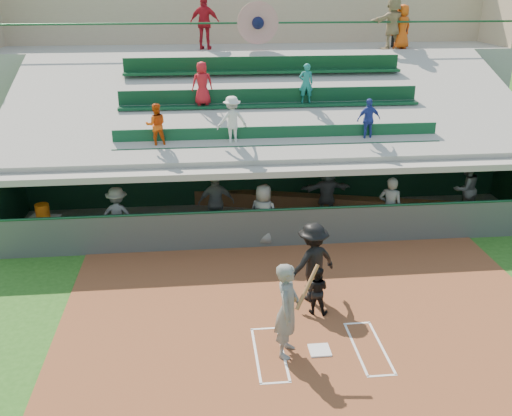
{
  "coord_description": "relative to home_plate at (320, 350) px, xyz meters",
  "views": [
    {
      "loc": [
        -2.28,
        -9.5,
        7.03
      ],
      "look_at": [
        -0.94,
        3.5,
        1.8
      ],
      "focal_mm": 40.0,
      "sensor_mm": 36.0,
      "label": 1
    }
  ],
  "objects": [
    {
      "name": "ground",
      "position": [
        0.0,
        0.0,
        -0.04
      ],
      "size": [
        100.0,
        100.0,
        0.0
      ],
      "primitive_type": "plane",
      "color": "#235317",
      "rests_on": "ground"
    },
    {
      "name": "dirt_slab",
      "position": [
        0.0,
        0.5,
        -0.03
      ],
      "size": [
        11.0,
        9.0,
        0.02
      ],
      "primitive_type": "cube",
      "color": "brown",
      "rests_on": "ground"
    },
    {
      "name": "home_plate",
      "position": [
        0.0,
        0.0,
        0.0
      ],
      "size": [
        0.43,
        0.43,
        0.03
      ],
      "primitive_type": "cube",
      "color": "silver",
      "rests_on": "dirt_slab"
    },
    {
      "name": "batters_box_chalk",
      "position": [
        0.0,
        0.0,
        -0.01
      ],
      "size": [
        2.65,
        1.85,
        0.01
      ],
      "color": "white",
      "rests_on": "dirt_slab"
    },
    {
      "name": "dugout_floor",
      "position": [
        0.0,
        6.75,
        -0.02
      ],
      "size": [
        16.0,
        3.5,
        0.04
      ],
      "primitive_type": "cube",
      "color": "gray",
      "rests_on": "ground"
    },
    {
      "name": "concourse_slab",
      "position": [
        0.0,
        13.5,
        2.26
      ],
      "size": [
        20.0,
        3.0,
        4.6
      ],
      "primitive_type": "cube",
      "color": "gray",
      "rests_on": "ground"
    },
    {
      "name": "grandstand",
      "position": [
        -0.01,
        10.51,
        2.23
      ],
      "size": [
        20.4,
        10.4,
        7.8
      ],
      "color": "#474C47",
      "rests_on": "ground"
    },
    {
      "name": "batter_at_plate",
      "position": [
        -0.68,
        0.01,
        0.99
      ],
      "size": [
        0.98,
        0.85,
        2.0
      ],
      "color": "#5A5D58",
      "rests_on": "dirt_slab"
    },
    {
      "name": "catcher",
      "position": [
        0.21,
        1.44,
        0.55
      ],
      "size": [
        0.66,
        0.59,
        1.14
      ],
      "primitive_type": "imported",
      "rotation": [
        0.0,
        0.0,
        2.8
      ],
      "color": "black",
      "rests_on": "dirt_slab"
    },
    {
      "name": "home_umpire",
      "position": [
        0.23,
        2.07,
        0.94
      ],
      "size": [
        1.42,
        1.17,
        1.91
      ],
      "primitive_type": "imported",
      "rotation": [
        0.0,
        0.0,
        3.58
      ],
      "color": "black",
      "rests_on": "dirt_slab"
    },
    {
      "name": "dugout_bench",
      "position": [
        0.17,
        7.9,
        0.24
      ],
      "size": [
        15.4,
        4.62,
        0.47
      ],
      "primitive_type": "cube",
      "rotation": [
        0.0,
        0.0,
        -0.27
      ],
      "color": "brown",
      "rests_on": "dugout_floor"
    },
    {
      "name": "white_table",
      "position": [
        -6.77,
        5.91,
        0.37
      ],
      "size": [
        0.97,
        0.82,
        0.74
      ],
      "primitive_type": "cube",
      "rotation": [
        0.0,
        0.0,
        -0.25
      ],
      "color": "silver",
      "rests_on": "dugout_floor"
    },
    {
      "name": "water_cooler",
      "position": [
        -6.77,
        5.96,
        0.94
      ],
      "size": [
        0.39,
        0.39,
        0.39
      ],
      "primitive_type": "cylinder",
      "color": "orange",
      "rests_on": "white_table"
    },
    {
      "name": "dugout_player_a",
      "position": [
        -4.65,
        5.7,
        0.83
      ],
      "size": [
        1.12,
        0.72,
        1.65
      ],
      "primitive_type": "imported",
      "rotation": [
        0.0,
        0.0,
        3.04
      ],
      "color": "#60625D",
      "rests_on": "dugout_floor"
    },
    {
      "name": "dugout_player_b",
      "position": [
        -1.85,
        6.12,
        0.92
      ],
      "size": [
        1.1,
        0.53,
        1.83
      ],
      "primitive_type": "imported",
      "rotation": [
        0.0,
        0.0,
        3.22
      ],
      "color": "#525550",
      "rests_on": "dugout_floor"
    },
    {
      "name": "dugout_player_c",
      "position": [
        -0.55,
        5.21,
        0.88
      ],
      "size": [
        1.01,
        0.89,
        1.75
      ],
      "primitive_type": "imported",
      "rotation": [
        0.0,
        0.0,
        2.66
      ],
      "color": "#5B5E58",
      "rests_on": "dugout_floor"
    },
    {
      "name": "dugout_player_d",
      "position": [
        1.64,
        6.92,
        0.87
      ],
      "size": [
        1.62,
        0.58,
        1.72
      ],
      "primitive_type": "imported",
      "rotation": [
        0.0,
        0.0,
        3.19
      ],
      "color": "#51534E",
      "rests_on": "dugout_floor"
    },
    {
      "name": "dugout_player_e",
      "position": [
        3.11,
        5.22,
        0.93
      ],
      "size": [
        0.8,
        0.71,
        1.84
      ],
      "primitive_type": "imported",
      "rotation": [
        0.0,
        0.0,
        2.65
      ],
      "color": "#535550",
      "rests_on": "dugout_floor"
    },
    {
      "name": "dugout_player_f",
      "position": [
        5.98,
        6.53,
        0.92
      ],
      "size": [
        1.06,
        0.93,
        1.84
      ],
      "primitive_type": "imported",
      "rotation": [
        0.0,
        0.0,
        3.44
      ],
      "color": "#5E605B",
      "rests_on": "dugout_floor"
    },
    {
      "name": "trash_bin",
      "position": [
        5.63,
        12.85,
        5.01
      ],
      "size": [
        0.6,
        0.6,
        0.9
      ],
      "primitive_type": "cylinder",
      "color": "black",
      "rests_on": "concourse_slab"
    },
    {
      "name": "concourse_staff_a",
      "position": [
        -1.9,
        12.79,
        5.53
      ],
      "size": [
        1.21,
        0.75,
        1.92
      ],
      "primitive_type": "imported",
      "rotation": [
        0.0,
        0.0,
        2.88
      ],
      "color": "#B31421",
      "rests_on": "concourse_slab"
    },
    {
      "name": "concourse_staff_b",
      "position": [
        5.48,
        12.24,
        5.37
      ],
      "size": [
        0.92,
        0.76,
        1.61
      ],
      "primitive_type": "imported",
      "rotation": [
        0.0,
        0.0,
        3.51
      ],
      "color": "#DA4B0C",
      "rests_on": "concourse_slab"
    },
    {
      "name": "concourse_staff_c",
      "position": [
        5.08,
        12.16,
        5.52
      ],
      "size": [
        1.86,
        1.08,
        1.91
      ],
      "primitive_type": "imported",
      "rotation": [
        0.0,
        0.0,
        3.45
      ],
      "color": "tan",
      "rests_on": "concourse_slab"
    }
  ]
}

